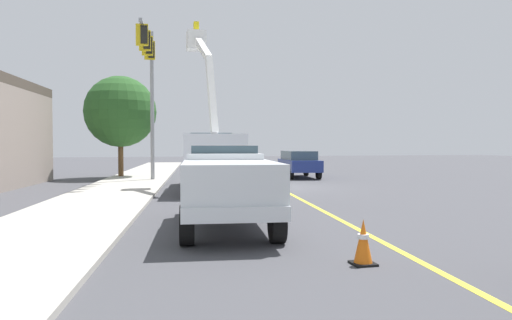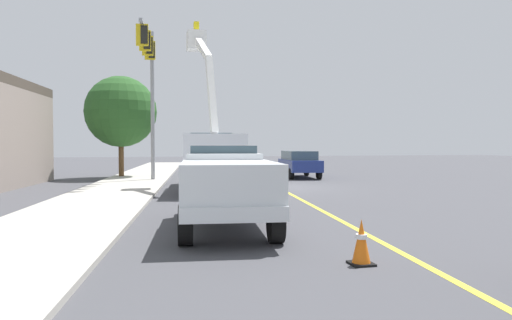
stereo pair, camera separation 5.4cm
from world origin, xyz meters
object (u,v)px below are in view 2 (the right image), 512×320
at_px(service_pickup_truck, 226,184).
at_px(traffic_cone_mid_front, 268,192).
at_px(utility_bucket_truck, 212,154).
at_px(traffic_cone_leading, 361,242).
at_px(traffic_signal_mast, 149,69).
at_px(traffic_cone_mid_rear, 248,175).
at_px(passing_minivan, 299,162).

bearing_deg(service_pickup_truck, traffic_cone_mid_front, -26.42).
relative_size(utility_bucket_truck, traffic_cone_mid_front, 10.28).
bearing_deg(utility_bucket_truck, service_pickup_truck, 174.12).
relative_size(traffic_cone_leading, traffic_cone_mid_front, 0.97).
bearing_deg(traffic_cone_mid_front, traffic_signal_mast, 23.59).
xyz_separation_m(service_pickup_truck, traffic_cone_mid_front, (4.62, -2.30, -0.72)).
distance_m(traffic_cone_leading, traffic_cone_mid_rear, 17.76).
distance_m(service_pickup_truck, traffic_cone_mid_front, 5.21).
bearing_deg(passing_minivan, traffic_cone_leading, 164.39).
distance_m(passing_minivan, traffic_cone_mid_rear, 5.03).
distance_m(traffic_cone_mid_front, traffic_signal_mast, 11.63).
distance_m(utility_bucket_truck, traffic_cone_mid_front, 5.87).
height_order(service_pickup_truck, traffic_cone_leading, service_pickup_truck).
bearing_deg(traffic_cone_leading, traffic_cone_mid_front, -3.85).
bearing_deg(utility_bucket_truck, traffic_cone_leading, -177.31).
xyz_separation_m(traffic_cone_mid_front, traffic_cone_mid_rear, (9.09, -1.23, 0.03)).
relative_size(passing_minivan, traffic_cone_leading, 6.24).
xyz_separation_m(traffic_cone_leading, traffic_cone_mid_rear, (17.66, -1.81, 0.04)).
relative_size(traffic_cone_mid_front, traffic_cone_mid_rear, 0.93).
bearing_deg(utility_bucket_truck, traffic_cone_mid_rear, -35.37).
bearing_deg(service_pickup_truck, traffic_cone_mid_rear, -14.43).
xyz_separation_m(utility_bucket_truck, traffic_cone_mid_front, (-5.60, -1.24, -1.24)).
bearing_deg(traffic_cone_mid_rear, service_pickup_truck, 165.57).
distance_m(utility_bucket_truck, traffic_cone_leading, 14.25).
distance_m(traffic_cone_leading, traffic_cone_mid_front, 8.60).
bearing_deg(traffic_cone_mid_front, passing_minivan, -23.24).
distance_m(traffic_cone_mid_rear, traffic_signal_mast, 7.74).
xyz_separation_m(utility_bucket_truck, service_pickup_truck, (-10.22, 1.05, -0.52)).
bearing_deg(traffic_cone_mid_rear, utility_bucket_truck, 144.63).
height_order(traffic_cone_mid_front, traffic_signal_mast, traffic_signal_mast).
bearing_deg(traffic_cone_leading, utility_bucket_truck, 2.69).
distance_m(passing_minivan, traffic_cone_mid_front, 13.20).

